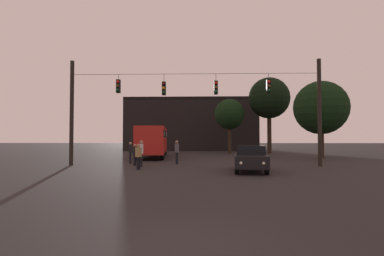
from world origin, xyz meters
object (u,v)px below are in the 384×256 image
object	(u,v)px
car_near_right	(250,158)
tree_left_silhouette	(321,108)
pedestrian_crossing_center	(135,154)
pedestrian_trailing	(138,155)
tree_right_far	(269,98)
pedestrian_near_bus	(141,152)
city_bus	(153,139)
tree_behind_building	(230,114)
pedestrian_crossing_right	(130,151)
pedestrian_crossing_left	(177,151)

from	to	relation	value
car_near_right	tree_left_silhouette	size ratio (longest dim) A/B	0.60
pedestrian_crossing_center	pedestrian_trailing	distance (m)	2.73
pedestrian_crossing_center	tree_right_far	xyz separation A→B (m)	(13.36, 17.47, 6.16)
pedestrian_near_bus	pedestrian_crossing_center	bearing A→B (deg)	127.95
city_bus	tree_right_far	distance (m)	16.64
pedestrian_trailing	tree_right_far	world-z (taller)	tree_right_far
tree_left_silhouette	tree_behind_building	distance (m)	11.71
pedestrian_crossing_center	tree_right_far	size ratio (longest dim) A/B	0.16
pedestrian_crossing_center	tree_right_far	distance (m)	22.84
pedestrian_crossing_right	tree_left_silhouette	distance (m)	18.78
city_bus	pedestrian_trailing	size ratio (longest dim) A/B	7.05
city_bus	tree_left_silhouette	xyz separation A→B (m)	(16.57, -0.89, 3.03)
car_near_right	tree_left_silhouette	distance (m)	15.26
pedestrian_crossing_left	car_near_right	bearing A→B (deg)	-44.93
pedestrian_near_bus	pedestrian_trailing	distance (m)	1.86
tree_left_silhouette	city_bus	bearing A→B (deg)	176.94
pedestrian_trailing	tree_left_silhouette	distance (m)	19.51
pedestrian_near_bus	tree_left_silhouette	bearing A→B (deg)	30.40
pedestrian_crossing_center	pedestrian_trailing	size ratio (longest dim) A/B	0.96
pedestrian_crossing_right	tree_behind_building	bearing A→B (deg)	59.19
tree_behind_building	pedestrian_crossing_left	bearing A→B (deg)	-109.18
pedestrian_crossing_right	tree_behind_building	size ratio (longest dim) A/B	0.24
pedestrian_crossing_center	tree_left_silhouette	xyz separation A→B (m)	(16.35, 8.47, 4.04)
pedestrian_crossing_right	tree_left_silhouette	bearing A→B (deg)	21.25
pedestrian_trailing	tree_right_far	xyz separation A→B (m)	(12.56, 20.08, 6.13)
pedestrian_crossing_right	pedestrian_near_bus	xyz separation A→B (m)	(1.36, -2.59, 0.09)
pedestrian_crossing_right	tree_left_silhouette	world-z (taller)	tree_left_silhouette
pedestrian_crossing_left	pedestrian_crossing_right	xyz separation A→B (m)	(-3.61, 0.43, -0.08)
city_bus	car_near_right	world-z (taller)	city_bus
pedestrian_crossing_left	tree_behind_building	world-z (taller)	tree_behind_building
pedestrian_near_bus	pedestrian_trailing	bearing A→B (deg)	-83.85
pedestrian_crossing_left	tree_right_far	world-z (taller)	tree_right_far
tree_left_silhouette	pedestrian_trailing	bearing A→B (deg)	-144.52
pedestrian_crossing_center	pedestrian_trailing	world-z (taller)	pedestrian_trailing
car_near_right	pedestrian_near_bus	xyz separation A→B (m)	(-6.97, 2.55, 0.22)
car_near_right	city_bus	bearing A→B (deg)	121.58
city_bus	tree_behind_building	distance (m)	11.78
car_near_right	pedestrian_trailing	xyz separation A→B (m)	(-6.77, 0.71, 0.09)
pedestrian_crossing_center	pedestrian_near_bus	xyz separation A→B (m)	(0.60, -0.77, 0.17)
pedestrian_crossing_center	pedestrian_near_bus	distance (m)	0.99
pedestrian_near_bus	pedestrian_crossing_left	bearing A→B (deg)	43.83
car_near_right	tree_left_silhouette	bearing A→B (deg)	53.33
pedestrian_trailing	pedestrian_crossing_center	bearing A→B (deg)	106.98
tree_left_silhouette	tree_behind_building	xyz separation A→B (m)	(-8.09, 8.47, 0.03)
city_bus	pedestrian_near_bus	bearing A→B (deg)	-85.36
pedestrian_crossing_left	tree_left_silhouette	xyz separation A→B (m)	(13.50, 7.08, 3.89)
city_bus	car_near_right	bearing A→B (deg)	-58.42
pedestrian_near_bus	tree_behind_building	size ratio (longest dim) A/B	0.26
pedestrian_crossing_right	tree_right_far	bearing A→B (deg)	47.95
pedestrian_crossing_left	tree_behind_building	bearing A→B (deg)	70.82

